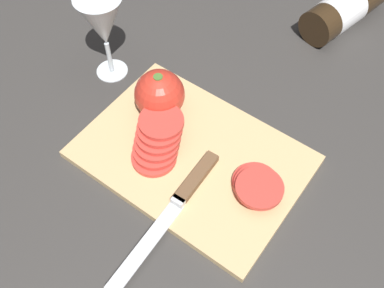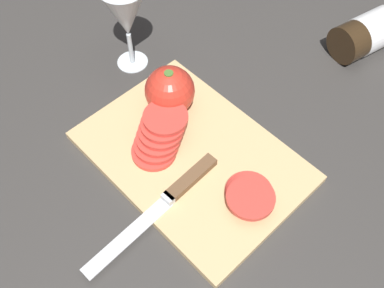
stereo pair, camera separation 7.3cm
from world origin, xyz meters
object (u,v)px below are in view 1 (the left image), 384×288
object	(u,v)px
wine_glass	(102,24)
knife	(186,191)
tomato_slice_stack_near	(257,186)
wine_bottle	(347,6)
tomato_slice_stack_far	(158,139)
whole_tomato	(160,94)

from	to	relation	value
wine_glass	knife	world-z (taller)	wine_glass
knife	tomato_slice_stack_near	size ratio (longest dim) A/B	3.04
wine_bottle	tomato_slice_stack_near	distance (m)	0.47
wine_glass	tomato_slice_stack_near	xyz separation A→B (m)	(0.37, -0.07, -0.09)
wine_bottle	knife	bearing A→B (deg)	-91.74
tomato_slice_stack_far	wine_bottle	bearing A→B (deg)	78.01
wine_glass	whole_tomato	bearing A→B (deg)	-11.30
wine_bottle	knife	distance (m)	0.54
whole_tomato	tomato_slice_stack_far	world-z (taller)	whole_tomato
whole_tomato	knife	world-z (taller)	whole_tomato
whole_tomato	knife	bearing A→B (deg)	-38.31
wine_bottle	tomato_slice_stack_far	distance (m)	0.51
wine_bottle	tomato_slice_stack_near	bearing A→B (deg)	-81.52
wine_glass	tomato_slice_stack_far	distance (m)	0.23
wine_bottle	tomato_slice_stack_near	world-z (taller)	wine_bottle
wine_bottle	tomato_slice_stack_far	bearing A→B (deg)	-101.99
tomato_slice_stack_near	tomato_slice_stack_far	size ratio (longest dim) A/B	0.75
whole_tomato	knife	size ratio (longest dim) A/B	0.33
knife	tomato_slice_stack_far	distance (m)	0.10
wine_bottle	whole_tomato	bearing A→B (deg)	-109.51
knife	wine_bottle	bearing A→B (deg)	175.91
wine_bottle	tomato_slice_stack_far	xyz separation A→B (m)	(-0.11, -0.50, 0.00)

